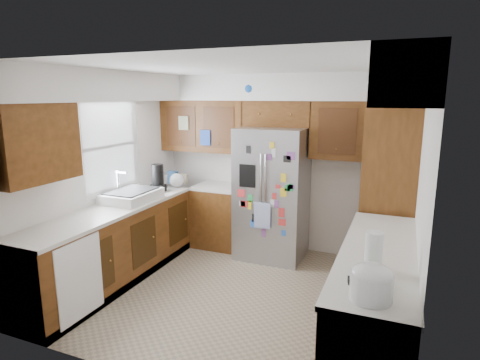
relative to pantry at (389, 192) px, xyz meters
name	(u,v)px	position (x,y,z in m)	size (l,w,h in m)	color
floor	(239,293)	(-1.50, -1.15, -1.07)	(3.60, 3.60, 0.00)	tan
room_shell	(242,131)	(-1.61, -0.79, 0.75)	(3.64, 3.24, 2.52)	white
left_counter_run	(140,241)	(-2.86, -1.12, -0.65)	(1.36, 3.20, 0.92)	#47280D
right_counter_run	(375,304)	(0.00, -1.62, -0.65)	(0.63, 2.25, 0.92)	#47280D
pantry	(389,192)	(0.00, 0.00, 0.00)	(0.60, 0.90, 2.15)	#47280D
fridge	(272,194)	(-1.50, 0.05, -0.17)	(0.90, 0.79, 1.80)	#97979C
bridge_cabinet	(278,114)	(-1.50, 0.28, 0.90)	(0.96, 0.34, 0.35)	#47280D
fridge_top_items	(276,90)	(-1.54, 0.26, 1.22)	(0.99, 0.40, 0.32)	#134DA4
sink_assembly	(132,195)	(-3.00, -1.05, -0.09)	(0.52, 0.70, 0.37)	white
left_counter_clutter	(167,179)	(-2.96, -0.29, -0.02)	(0.37, 0.90, 0.38)	black
rice_cooker	(371,282)	(0.00, -2.53, -0.03)	(0.28, 0.27, 0.24)	silver
paper_towel	(374,250)	(-0.03, -2.03, -0.01)	(0.13, 0.13, 0.29)	white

